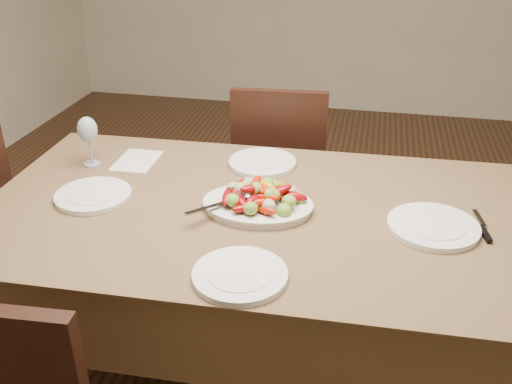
{
  "coord_description": "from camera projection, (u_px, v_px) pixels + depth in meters",
  "views": [
    {
      "loc": [
        0.15,
        -1.85,
        1.69
      ],
      "look_at": [
        -0.2,
        -0.23,
        0.82
      ],
      "focal_mm": 40.0,
      "sensor_mm": 36.0,
      "label": 1
    }
  ],
  "objects": [
    {
      "name": "chair_far",
      "position": [
        282.0,
        172.0,
        2.79
      ],
      "size": [
        0.45,
        0.45,
        0.95
      ],
      "primitive_type": null,
      "rotation": [
        0.0,
        0.0,
        3.21
      ],
      "color": "black",
      "rests_on": "ground"
    },
    {
      "name": "table_knife",
      "position": [
        482.0,
        227.0,
        1.78
      ],
      "size": [
        0.05,
        0.2,
        0.01
      ],
      "primitive_type": null,
      "rotation": [
        0.0,
        0.0,
        0.18
      ],
      "color": "#9EA0A8",
      "rests_on": "dining_table"
    },
    {
      "name": "serving_platter",
      "position": [
        258.0,
        207.0,
        1.88
      ],
      "size": [
        0.36,
        0.27,
        0.02
      ],
      "primitive_type": "ellipsoid",
      "rotation": [
        0.0,
        0.0,
        0.03
      ],
      "color": "white",
      "rests_on": "dining_table"
    },
    {
      "name": "menu_card",
      "position": [
        137.0,
        161.0,
        2.23
      ],
      "size": [
        0.15,
        0.21,
        0.0
      ],
      "primitive_type": "cube",
      "rotation": [
        0.0,
        0.0,
        0.02
      ],
      "color": "silver",
      "rests_on": "dining_table"
    },
    {
      "name": "roasted_vegetables",
      "position": [
        258.0,
        191.0,
        1.85
      ],
      "size": [
        0.29,
        0.2,
        0.09
      ],
      "primitive_type": null,
      "rotation": [
        0.0,
        0.0,
        0.03
      ],
      "color": "maroon",
      "rests_on": "serving_platter"
    },
    {
      "name": "plate_left",
      "position": [
        93.0,
        196.0,
        1.95
      ],
      "size": [
        0.26,
        0.26,
        0.02
      ],
      "primitive_type": "cylinder",
      "color": "white",
      "rests_on": "dining_table"
    },
    {
      "name": "plate_far",
      "position": [
        262.0,
        163.0,
        2.19
      ],
      "size": [
        0.26,
        0.26,
        0.02
      ],
      "primitive_type": "cylinder",
      "color": "white",
      "rests_on": "dining_table"
    },
    {
      "name": "plate_right",
      "position": [
        433.0,
        227.0,
        1.77
      ],
      "size": [
        0.28,
        0.28,
        0.02
      ],
      "primitive_type": "cylinder",
      "color": "white",
      "rests_on": "dining_table"
    },
    {
      "name": "serving_spoon",
      "position": [
        236.0,
        200.0,
        1.84
      ],
      "size": [
        0.26,
        0.21,
        0.03
      ],
      "primitive_type": null,
      "rotation": [
        0.0,
        0.0,
        -0.63
      ],
      "color": "#9EA0A8",
      "rests_on": "serving_platter"
    },
    {
      "name": "wine_glass",
      "position": [
        89.0,
        140.0,
        2.15
      ],
      "size": [
        0.08,
        0.08,
        0.2
      ],
      "primitive_type": null,
      "color": "#8C99A5",
      "rests_on": "dining_table"
    },
    {
      "name": "dining_table",
      "position": [
        256.0,
        299.0,
        2.07
      ],
      "size": [
        1.87,
        1.09,
        0.76
      ],
      "primitive_type": "cube",
      "rotation": [
        0.0,
        0.0,
        0.03
      ],
      "color": "brown",
      "rests_on": "ground"
    },
    {
      "name": "floor",
      "position": [
        314.0,
        343.0,
        2.41
      ],
      "size": [
        6.0,
        6.0,
        0.0
      ],
      "primitive_type": "plane",
      "color": "#361F10",
      "rests_on": "ground"
    },
    {
      "name": "plate_near",
      "position": [
        240.0,
        275.0,
        1.55
      ],
      "size": [
        0.26,
        0.26,
        0.02
      ],
      "primitive_type": "cylinder",
      "color": "white",
      "rests_on": "dining_table"
    }
  ]
}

